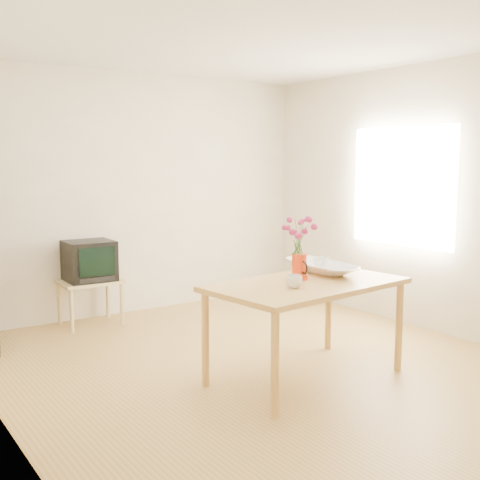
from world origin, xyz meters
TOP-DOWN VIEW (x-y plane):
  - room at (0.03, 0.00)m, footprint 4.50×4.50m
  - table at (0.12, -0.42)m, footprint 1.58×1.02m
  - tv_stand at (-0.70, 1.97)m, footprint 0.60×0.45m
  - pitcher at (0.13, -0.31)m, footprint 0.13×0.21m
  - flowers at (0.13, -0.31)m, footprint 0.23×0.23m
  - mug at (-0.09, -0.53)m, footprint 0.16×0.16m
  - bowl at (0.48, -0.18)m, footprint 0.56×0.56m
  - teacup_a at (0.44, -0.18)m, footprint 0.08×0.08m
  - teacup_b at (0.53, -0.16)m, footprint 0.10×0.10m
  - television at (-0.70, 1.98)m, footprint 0.47×0.44m

SIDE VIEW (x-z plane):
  - tv_stand at x=-0.70m, z-range 0.16..0.62m
  - television at x=-0.70m, z-range 0.46..0.87m
  - table at x=0.12m, z-range 0.30..1.05m
  - mug at x=-0.09m, z-range 0.75..0.84m
  - pitcher at x=0.13m, z-range 0.74..0.94m
  - teacup_a at x=0.44m, z-range 0.91..0.97m
  - teacup_b at x=0.53m, z-range 0.91..0.97m
  - bowl at x=0.48m, z-range 0.75..1.23m
  - flowers at x=0.13m, z-range 0.94..1.26m
  - room at x=0.03m, z-range -0.95..3.55m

